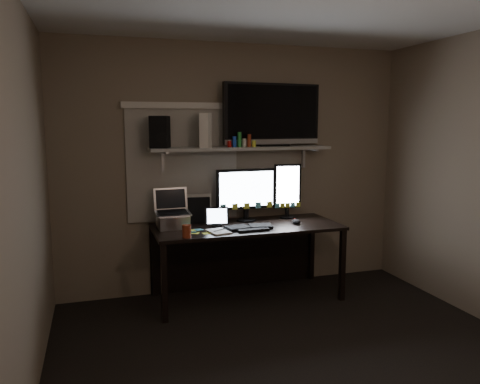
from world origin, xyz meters
name	(u,v)px	position (x,y,z in m)	size (l,w,h in m)	color
floor	(310,369)	(0.00, 0.00, 0.00)	(3.60, 3.60, 0.00)	black
back_wall	(236,168)	(0.00, 1.80, 1.25)	(3.60, 3.60, 0.00)	#80705C
left_wall	(18,208)	(-1.80, 0.00, 1.25)	(3.60, 3.60, 0.00)	#80705C
window_blinds	(183,165)	(-0.55, 1.79, 1.30)	(1.10, 0.02, 1.10)	#BBB5A7
desk	(243,240)	(0.00, 1.55, 0.55)	(1.80, 0.75, 0.73)	black
wall_shelf	(241,148)	(0.00, 1.62, 1.46)	(1.80, 0.35, 0.03)	#9F9E9A
monitor_landscape	(246,194)	(0.06, 1.63, 1.00)	(0.62, 0.07, 0.54)	black
monitor_portrait	(287,191)	(0.51, 1.64, 1.02)	(0.29, 0.05, 0.57)	black
keyboard	(249,227)	(-0.02, 1.29, 0.74)	(0.45, 0.18, 0.03)	black
mouse	(296,221)	(0.49, 1.35, 0.75)	(0.08, 0.12, 0.04)	black
notepad	(218,232)	(-0.34, 1.23, 0.74)	(0.17, 0.23, 0.01)	silver
tablet	(217,217)	(-0.30, 1.44, 0.83)	(0.22, 0.09, 0.20)	black
file_sorter	(198,209)	(-0.42, 1.68, 0.87)	(0.22, 0.10, 0.28)	black
laptop	(173,209)	(-0.70, 1.52, 0.91)	(0.32, 0.26, 0.36)	#A5A5A9
cup	(187,231)	(-0.65, 1.12, 0.79)	(0.08, 0.08, 0.11)	maroon
sticky_notes	(203,231)	(-0.47, 1.31, 0.73)	(0.31, 0.23, 0.00)	#DCE83F
tv	(272,115)	(0.34, 1.67, 1.79)	(1.04, 0.19, 0.63)	black
game_console	(204,130)	(-0.37, 1.62, 1.64)	(0.08, 0.27, 0.32)	beige
speaker	(160,132)	(-0.79, 1.62, 1.63)	(0.16, 0.20, 0.30)	black
bottles	(242,139)	(-0.01, 1.56, 1.55)	(0.23, 0.05, 0.15)	#A50F0C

